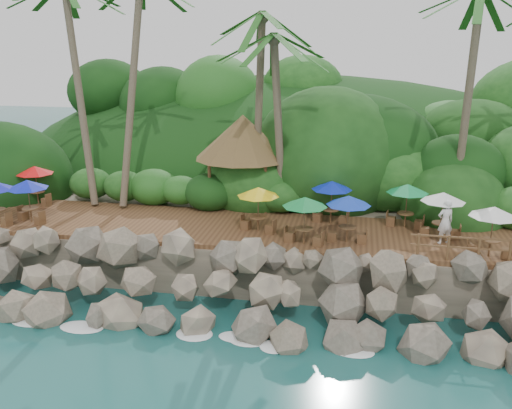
# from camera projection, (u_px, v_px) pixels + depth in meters

# --- Properties ---
(ground) EXTENTS (140.00, 140.00, 0.00)m
(ground) POSITION_uv_depth(u_px,v_px,m) (224.00, 343.00, 18.99)
(ground) COLOR #19514F
(ground) RESTS_ON ground
(land_base) EXTENTS (32.00, 25.20, 2.10)m
(land_base) POSITION_uv_depth(u_px,v_px,m) (286.00, 196.00, 33.76)
(land_base) COLOR gray
(land_base) RESTS_ON ground
(jungle_hill) EXTENTS (44.80, 28.00, 15.40)m
(jungle_hill) POSITION_uv_depth(u_px,v_px,m) (299.00, 183.00, 41.12)
(jungle_hill) COLOR #143811
(jungle_hill) RESTS_ON ground
(seawall) EXTENTS (29.00, 4.00, 2.30)m
(seawall) POSITION_uv_depth(u_px,v_px,m) (236.00, 289.00, 20.55)
(seawall) COLOR gray
(seawall) RESTS_ON ground
(terrace) EXTENTS (26.00, 5.00, 0.20)m
(terrace) POSITION_uv_depth(u_px,v_px,m) (256.00, 230.00, 24.02)
(terrace) COLOR brown
(terrace) RESTS_ON land_base
(jungle_foliage) EXTENTS (44.00, 16.00, 12.00)m
(jungle_foliage) POSITION_uv_depth(u_px,v_px,m) (283.00, 216.00, 33.12)
(jungle_foliage) COLOR #143811
(jungle_foliage) RESTS_ON ground
(foam_line) EXTENTS (25.20, 0.80, 0.06)m
(foam_line) POSITION_uv_depth(u_px,v_px,m) (226.00, 338.00, 19.27)
(foam_line) COLOR white
(foam_line) RESTS_ON ground
(palapa) EXTENTS (4.89, 4.89, 4.60)m
(palapa) POSITION_uv_depth(u_px,v_px,m) (243.00, 137.00, 26.74)
(palapa) COLOR brown
(palapa) RESTS_ON ground
(dining_clusters) EXTENTS (23.20, 5.06, 2.01)m
(dining_clusters) POSITION_uv_depth(u_px,v_px,m) (254.00, 194.00, 23.24)
(dining_clusters) COLOR brown
(dining_clusters) RESTS_ON terrace
(waiter) EXTENTS (0.81, 0.69, 1.89)m
(waiter) POSITION_uv_depth(u_px,v_px,m) (445.00, 222.00, 21.82)
(waiter) COLOR white
(waiter) RESTS_ON terrace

